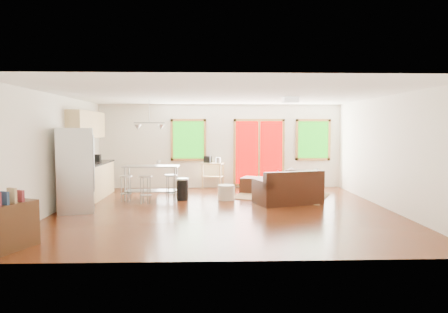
{
  "coord_description": "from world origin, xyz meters",
  "views": [
    {
      "loc": [
        -0.31,
        -8.94,
        1.85
      ],
      "look_at": [
        0.0,
        0.3,
        1.2
      ],
      "focal_mm": 32.0,
      "sensor_mm": 36.0,
      "label": 1
    }
  ],
  "objects_px": {
    "loveseat": "(288,190)",
    "ottoman": "(253,185)",
    "coffee_table": "(291,183)",
    "kitchen_cart": "(212,166)",
    "island": "(151,176)",
    "rug": "(281,196)",
    "armchair": "(302,180)",
    "refrigerator": "(76,170)"
  },
  "relations": [
    {
      "from": "kitchen_cart",
      "to": "ottoman",
      "type": "bearing_deg",
      "value": -33.86
    },
    {
      "from": "loveseat",
      "to": "rug",
      "type": "bearing_deg",
      "value": 73.51
    },
    {
      "from": "armchair",
      "to": "island",
      "type": "distance_m",
      "value": 4.21
    },
    {
      "from": "coffee_table",
      "to": "refrigerator",
      "type": "height_order",
      "value": "refrigerator"
    },
    {
      "from": "rug",
      "to": "coffee_table",
      "type": "height_order",
      "value": "coffee_table"
    },
    {
      "from": "loveseat",
      "to": "armchair",
      "type": "height_order",
      "value": "loveseat"
    },
    {
      "from": "rug",
      "to": "island",
      "type": "height_order",
      "value": "island"
    },
    {
      "from": "armchair",
      "to": "ottoman",
      "type": "height_order",
      "value": "armchair"
    },
    {
      "from": "ottoman",
      "to": "island",
      "type": "relative_size",
      "value": 0.46
    },
    {
      "from": "kitchen_cart",
      "to": "loveseat",
      "type": "bearing_deg",
      "value": -54.02
    },
    {
      "from": "rug",
      "to": "coffee_table",
      "type": "distance_m",
      "value": 0.46
    },
    {
      "from": "coffee_table",
      "to": "ottoman",
      "type": "distance_m",
      "value": 1.18
    },
    {
      "from": "coffee_table",
      "to": "refrigerator",
      "type": "bearing_deg",
      "value": -159.74
    },
    {
      "from": "coffee_table",
      "to": "armchair",
      "type": "relative_size",
      "value": 1.29
    },
    {
      "from": "kitchen_cart",
      "to": "island",
      "type": "bearing_deg",
      "value": -129.74
    },
    {
      "from": "kitchen_cart",
      "to": "armchair",
      "type": "bearing_deg",
      "value": -23.38
    },
    {
      "from": "rug",
      "to": "ottoman",
      "type": "relative_size",
      "value": 3.61
    },
    {
      "from": "loveseat",
      "to": "kitchen_cart",
      "type": "height_order",
      "value": "kitchen_cart"
    },
    {
      "from": "coffee_table",
      "to": "ottoman",
      "type": "relative_size",
      "value": 1.58
    },
    {
      "from": "ottoman",
      "to": "island",
      "type": "bearing_deg",
      "value": -158.26
    },
    {
      "from": "loveseat",
      "to": "refrigerator",
      "type": "bearing_deg",
      "value": 172.46
    },
    {
      "from": "ottoman",
      "to": "loveseat",
      "type": "bearing_deg",
      "value": -69.16
    },
    {
      "from": "rug",
      "to": "coffee_table",
      "type": "xyz_separation_m",
      "value": [
        0.3,
        0.09,
        0.34
      ]
    },
    {
      "from": "loveseat",
      "to": "ottoman",
      "type": "xyz_separation_m",
      "value": [
        -0.67,
        1.77,
        -0.11
      ]
    },
    {
      "from": "loveseat",
      "to": "armchair",
      "type": "bearing_deg",
      "value": 48.44
    },
    {
      "from": "armchair",
      "to": "ottoman",
      "type": "relative_size",
      "value": 1.22
    },
    {
      "from": "loveseat",
      "to": "ottoman",
      "type": "relative_size",
      "value": 2.66
    },
    {
      "from": "island",
      "to": "loveseat",
      "type": "bearing_deg",
      "value": -10.85
    },
    {
      "from": "armchair",
      "to": "refrigerator",
      "type": "relative_size",
      "value": 0.43
    },
    {
      "from": "island",
      "to": "coffee_table",
      "type": "bearing_deg",
      "value": 6.82
    },
    {
      "from": "loveseat",
      "to": "kitchen_cart",
      "type": "xyz_separation_m",
      "value": [
        -1.87,
        2.57,
        0.36
      ]
    },
    {
      "from": "loveseat",
      "to": "refrigerator",
      "type": "relative_size",
      "value": 0.94
    },
    {
      "from": "ottoman",
      "to": "kitchen_cart",
      "type": "bearing_deg",
      "value": 146.14
    },
    {
      "from": "rug",
      "to": "loveseat",
      "type": "distance_m",
      "value": 1.07
    },
    {
      "from": "coffee_table",
      "to": "island",
      "type": "relative_size",
      "value": 0.72
    },
    {
      "from": "coffee_table",
      "to": "kitchen_cart",
      "type": "relative_size",
      "value": 1.03
    },
    {
      "from": "loveseat",
      "to": "island",
      "type": "xyz_separation_m",
      "value": [
        -3.45,
        0.66,
        0.29
      ]
    },
    {
      "from": "coffee_table",
      "to": "kitchen_cart",
      "type": "xyz_separation_m",
      "value": [
        -2.16,
        1.46,
        0.33
      ]
    },
    {
      "from": "coffee_table",
      "to": "refrigerator",
      "type": "relative_size",
      "value": 0.55
    },
    {
      "from": "refrigerator",
      "to": "island",
      "type": "distance_m",
      "value": 2.08
    },
    {
      "from": "rug",
      "to": "kitchen_cart",
      "type": "height_order",
      "value": "kitchen_cart"
    },
    {
      "from": "loveseat",
      "to": "refrigerator",
      "type": "xyz_separation_m",
      "value": [
        -4.89,
        -0.8,
        0.6
      ]
    }
  ]
}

